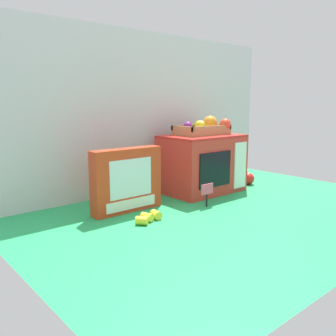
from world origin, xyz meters
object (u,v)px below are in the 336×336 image
toy_microwave (202,163)px  loose_toy_banana (148,217)px  food_groups_crate (205,128)px  price_sign (207,191)px  loose_toy_apple (248,179)px  cookie_set_box (127,180)px

toy_microwave → loose_toy_banana: size_ratio=3.05×
toy_microwave → food_groups_crate: bearing=29.3°
food_groups_crate → price_sign: food_groups_crate is taller
price_sign → loose_toy_apple: 0.51m
food_groups_crate → loose_toy_apple: 0.40m
toy_microwave → loose_toy_apple: size_ratio=6.06×
loose_toy_apple → loose_toy_banana: bearing=-170.0°
loose_toy_banana → loose_toy_apple: bearing=10.0°
price_sign → loose_toy_banana: (-0.31, 0.01, -0.05)m
toy_microwave → loose_toy_apple: bearing=-11.1°
toy_microwave → price_sign: toy_microwave is taller
loose_toy_banana → toy_microwave: bearing=22.1°
toy_microwave → loose_toy_apple: (0.30, -0.06, -0.11)m
food_groups_crate → loose_toy_banana: food_groups_crate is taller
loose_toy_apple → cookie_set_box: bearing=178.3°
price_sign → loose_toy_apple: bearing=16.9°
cookie_set_box → loose_toy_apple: cookie_set_box is taller
toy_microwave → loose_toy_apple: 0.33m
cookie_set_box → price_sign: size_ratio=3.11×
price_sign → loose_toy_apple: price_sign is taller
food_groups_crate → loose_toy_apple: food_groups_crate is taller
loose_toy_banana → loose_toy_apple: size_ratio=1.99×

